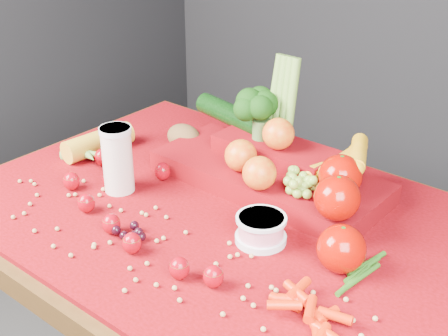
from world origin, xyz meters
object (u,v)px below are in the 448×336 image
Objects in this scene: yogurt_bowl at (261,228)px; produce_mound at (282,166)px; table at (218,252)px; milk_glass at (117,157)px.

produce_mound is (-0.09, 0.19, 0.03)m from yogurt_bowl.
table is 0.30m from milk_glass.
produce_mound is at bearing 70.70° from table.
produce_mound is (0.27, 0.22, -0.02)m from milk_glass.
milk_glass is 0.35m from produce_mound.
milk_glass is at bearing -140.36° from produce_mound.
milk_glass is 1.51× the size of yogurt_bowl.
yogurt_bowl is at bearing -15.19° from table.
milk_glass reaches higher than yogurt_bowl.
produce_mound reaches higher than milk_glass.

